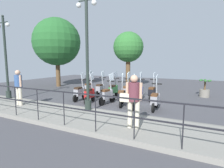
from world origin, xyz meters
name	(u,v)px	position (x,y,z in m)	size (l,w,h in m)	color
ground_plane	(119,102)	(0.00, 0.00, 0.00)	(28.00, 28.00, 0.00)	#424247
promenade_walkway	(84,118)	(-3.15, 0.00, 0.07)	(2.20, 20.00, 0.15)	gray
fence_railing	(64,102)	(-4.20, 0.00, 0.89)	(0.04, 16.03, 1.07)	black
lamp_post_near	(87,59)	(-2.40, 0.32, 2.23)	(0.26, 0.90, 4.66)	#232D28
lamp_post_far	(6,62)	(-2.40, 5.44, 2.07)	(0.26, 0.90, 4.32)	#232D28
pedestrian_with_bag	(133,97)	(-3.48, -1.99, 1.08)	(0.36, 0.64, 1.59)	beige
pedestrian_distant	(18,85)	(-3.11, 3.58, 1.08)	(0.37, 0.48, 1.59)	beige
tree_large	(57,42)	(3.00, 6.97, 3.71)	(3.89, 3.89, 5.67)	brown
tree_distant	(128,48)	(5.00, 1.41, 3.21)	(2.39, 2.39, 4.45)	brown
potted_palm	(205,90)	(3.43, -4.09, 0.45)	(1.06, 0.66, 1.05)	slate
scooter_near_0	(155,99)	(-0.74, -2.06, 0.48)	(1.23, 0.44, 1.54)	black
scooter_near_1	(133,98)	(-0.86, -1.10, 0.48)	(1.21, 0.53, 1.54)	black
scooter_near_2	(122,96)	(-0.67, -0.44, 0.48)	(1.20, 0.53, 1.54)	black
scooter_near_3	(107,95)	(-0.68, 0.33, 0.48)	(1.22, 0.49, 1.54)	black
scooter_near_4	(90,94)	(-0.89, 1.23, 0.48)	(1.23, 0.45, 1.54)	black
scooter_near_5	(80,92)	(-0.66, 2.02, 0.48)	(1.23, 0.44, 1.54)	black
scooter_far_0	(152,92)	(1.06, -1.52, 0.48)	(1.23, 0.44, 1.54)	black
scooter_far_1	(139,91)	(0.91, -0.83, 0.48)	(1.23, 0.44, 1.54)	black
scooter_far_2	(126,91)	(0.78, -0.11, 0.48)	(1.23, 0.44, 1.54)	black
scooter_far_3	(113,89)	(0.86, 0.73, 0.48)	(1.23, 0.44, 1.54)	black
scooter_far_4	(101,89)	(0.85, 1.60, 0.48)	(1.23, 0.44, 1.54)	black
scooter_far_5	(89,87)	(0.89, 2.47, 0.48)	(1.22, 0.50, 1.54)	black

